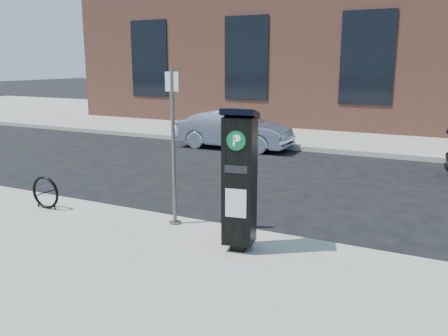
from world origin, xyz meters
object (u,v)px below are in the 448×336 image
Objects in this scene: sign_pole at (173,149)px; car_silver at (234,130)px; parking_kiosk at (240,179)px; bike_rack at (45,193)px.

sign_pole is 0.67× the size of car_silver.
sign_pole reaches higher than parking_kiosk.
bike_rack is at bearing 177.93° from car_silver.
parking_kiosk is 0.54× the size of car_silver.
parking_kiosk is at bearing -3.78° from bike_rack.
bike_rack is 0.16× the size of car_silver.
car_silver is at bearing 106.41° from parking_kiosk.
car_silver is at bearing 101.00° from sign_pole.
parking_kiosk reaches higher than bike_rack.
parking_kiosk is 4.16m from bike_rack.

